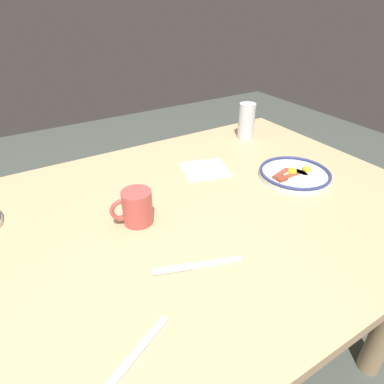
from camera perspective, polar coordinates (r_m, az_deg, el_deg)
ground_plane at (r=1.47m, az=-1.32°, el=-27.78°), size 6.00×6.00×0.00m
dining_table at (r=1.00m, az=-1.75°, el=-9.50°), size 1.46×0.99×0.74m
plate_near_main at (r=1.14m, az=17.28°, el=3.00°), size 0.23×0.23×0.04m
coffee_mug at (r=0.87m, az=-9.57°, el=-2.54°), size 0.11×0.08×0.09m
drinking_glass at (r=1.40m, az=9.32°, el=11.67°), size 0.07×0.07×0.14m
paper_napkin at (r=1.14m, az=2.26°, el=3.87°), size 0.18×0.18×0.00m
butter_knife at (r=0.76m, az=1.14°, el=-12.46°), size 0.20×0.08×0.01m
tea_spoon at (r=0.62m, az=-11.93°, el=-27.75°), size 0.17×0.09×0.01m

